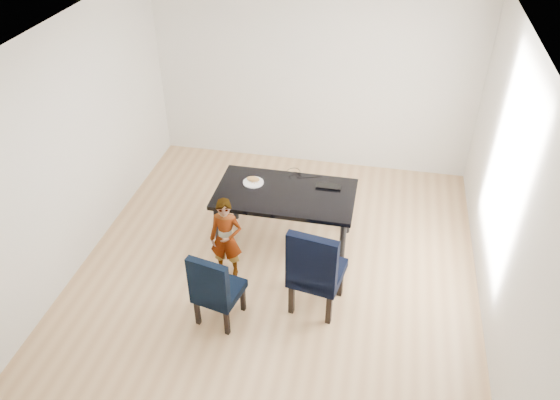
% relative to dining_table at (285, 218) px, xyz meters
% --- Properties ---
extents(floor, '(4.50, 5.00, 0.01)m').
position_rel_dining_table_xyz_m(floor, '(0.00, -0.50, -0.38)').
color(floor, tan).
rests_on(floor, ground).
extents(ceiling, '(4.50, 5.00, 0.01)m').
position_rel_dining_table_xyz_m(ceiling, '(0.00, -0.50, 2.33)').
color(ceiling, white).
rests_on(ceiling, wall_back).
extents(wall_back, '(4.50, 0.01, 2.70)m').
position_rel_dining_table_xyz_m(wall_back, '(0.00, 2.00, 0.98)').
color(wall_back, silver).
rests_on(wall_back, ground).
extents(wall_front, '(4.50, 0.01, 2.70)m').
position_rel_dining_table_xyz_m(wall_front, '(0.00, -3.00, 0.98)').
color(wall_front, white).
rests_on(wall_front, ground).
extents(wall_left, '(0.01, 5.00, 2.70)m').
position_rel_dining_table_xyz_m(wall_left, '(-2.25, -0.50, 0.98)').
color(wall_left, white).
rests_on(wall_left, ground).
extents(wall_right, '(0.01, 5.00, 2.70)m').
position_rel_dining_table_xyz_m(wall_right, '(2.25, -0.50, 0.98)').
color(wall_right, silver).
rests_on(wall_right, ground).
extents(dining_table, '(1.60, 0.90, 0.75)m').
position_rel_dining_table_xyz_m(dining_table, '(0.00, 0.00, 0.00)').
color(dining_table, black).
rests_on(dining_table, floor).
extents(chair_left, '(0.51, 0.52, 0.89)m').
position_rel_dining_table_xyz_m(chair_left, '(-0.42, -1.31, 0.07)').
color(chair_left, black).
rests_on(chair_left, floor).
extents(chair_right, '(0.59, 0.61, 1.07)m').
position_rel_dining_table_xyz_m(chair_right, '(0.52, -0.92, 0.16)').
color(chair_right, black).
rests_on(chair_right, floor).
extents(child, '(0.37, 0.25, 1.00)m').
position_rel_dining_table_xyz_m(child, '(-0.53, -0.65, 0.12)').
color(child, '#FF4515').
rests_on(child, floor).
extents(plate, '(0.26, 0.26, 0.01)m').
position_rel_dining_table_xyz_m(plate, '(-0.41, 0.12, 0.38)').
color(plate, white).
rests_on(plate, dining_table).
extents(sandwich, '(0.16, 0.09, 0.06)m').
position_rel_dining_table_xyz_m(sandwich, '(-0.41, 0.13, 0.42)').
color(sandwich, '#A4733A').
rests_on(sandwich, plate).
extents(laptop, '(0.30, 0.19, 0.02)m').
position_rel_dining_table_xyz_m(laptop, '(0.47, 0.25, 0.39)').
color(laptop, black).
rests_on(laptop, dining_table).
extents(cable_tangle, '(0.16, 0.16, 0.01)m').
position_rel_dining_table_xyz_m(cable_tangle, '(0.05, 0.35, 0.38)').
color(cable_tangle, black).
rests_on(cable_tangle, dining_table).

